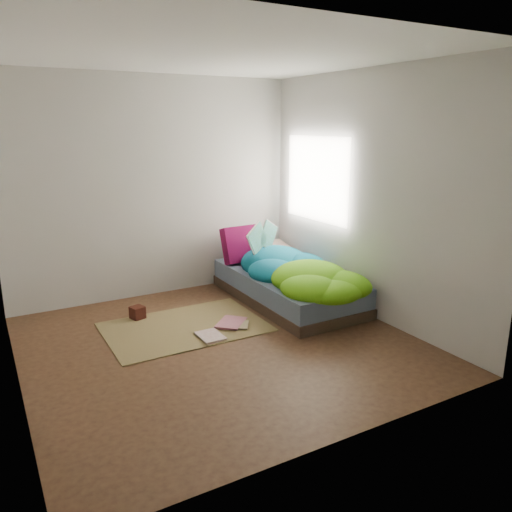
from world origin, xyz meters
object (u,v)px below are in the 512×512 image
at_px(open_book, 263,229).
at_px(bed, 287,287).
at_px(floor_book_a, 200,338).
at_px(pillow_magenta, 240,245).
at_px(wooden_box, 137,312).
at_px(floor_book_b, 220,322).

bearing_deg(open_book, bed, -91.69).
distance_m(open_book, floor_book_a, 1.71).
bearing_deg(pillow_magenta, wooden_box, -166.80).
xyz_separation_m(floor_book_a, floor_book_b, (0.34, 0.28, 0.00)).
xyz_separation_m(bed, wooden_box, (-1.73, 0.29, -0.09)).
bearing_deg(bed, floor_book_b, -165.31).
relative_size(bed, pillow_magenta, 4.37).
distance_m(wooden_box, floor_book_b, 0.91).
distance_m(pillow_magenta, floor_book_b, 1.35).
bearing_deg(wooden_box, floor_book_b, -38.36).
bearing_deg(pillow_magenta, bed, -72.88).
height_order(bed, floor_book_a, bed).
xyz_separation_m(wooden_box, floor_book_b, (0.71, -0.56, -0.05)).
distance_m(open_book, floor_book_b, 1.33).
relative_size(bed, floor_book_b, 5.90).
relative_size(pillow_magenta, floor_book_b, 1.35).
relative_size(pillow_magenta, wooden_box, 3.46).
bearing_deg(floor_book_b, open_book, 80.78).
relative_size(open_book, floor_book_a, 1.62).
xyz_separation_m(open_book, wooden_box, (-1.59, -0.04, -0.75)).
xyz_separation_m(bed, open_book, (-0.14, 0.33, 0.66)).
distance_m(open_book, wooden_box, 1.76).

